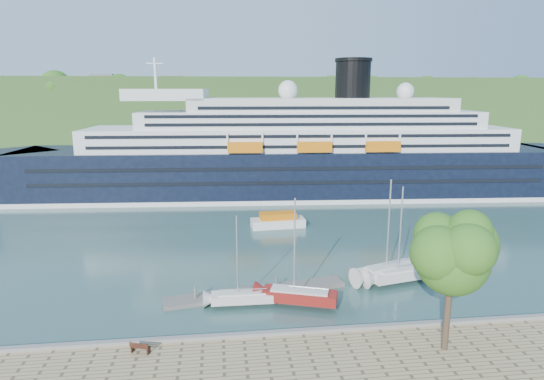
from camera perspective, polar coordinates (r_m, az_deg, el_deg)
The scene contains 12 objects.
ground at distance 37.43m, azimuth 1.35°, elevation -18.82°, with size 400.00×400.00×0.00m, color #2A4C4B.
far_hillside at distance 176.92m, azimuth -5.33°, elevation 9.87°, with size 400.00×50.00×24.00m, color #315421.
quay_coping at distance 36.67m, azimuth 1.41°, elevation -17.44°, with size 220.00×0.50×0.30m, color slate.
cruise_ship at distance 84.61m, azimuth 1.99°, elevation 7.73°, with size 112.34×16.36×25.23m, color black, non-canonical shape.
park_bench at distance 35.60m, azimuth -16.18°, elevation -18.34°, with size 1.50×0.61×0.96m, color #451F13, non-canonical shape.
promenade_tree at distance 34.75m, azimuth 21.50°, elevation -10.03°, with size 6.81×6.81×11.28m, color #255D18, non-canonical shape.
floating_pontoon at distance 45.39m, azimuth -1.91°, elevation -12.65°, with size 17.93×2.19×0.40m, color #69645D, non-canonical shape.
sailboat_white_near at distance 41.60m, azimuth -3.78°, elevation -9.22°, with size 6.35×1.76×8.20m, color silver, non-canonical shape.
sailboat_red at distance 41.29m, azimuth 3.55°, elevation -8.27°, with size 7.51×2.09×9.70m, color maroon, non-canonical shape.
sailboat_white_far at distance 47.96m, azimuth 16.27°, elevation -5.79°, with size 7.52×2.09×9.71m, color silver, non-canonical shape.
tender_launch at distance 66.02m, azimuth 0.74°, elevation -3.76°, with size 7.83×2.68×2.16m, color orange, non-canonical shape.
sailboat_extra at distance 48.18m, azimuth 14.87°, elevation -5.27°, with size 7.96×2.21×10.29m, color silver, non-canonical shape.
Camera 1 is at (-4.59, -31.71, 19.34)m, focal length 30.00 mm.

